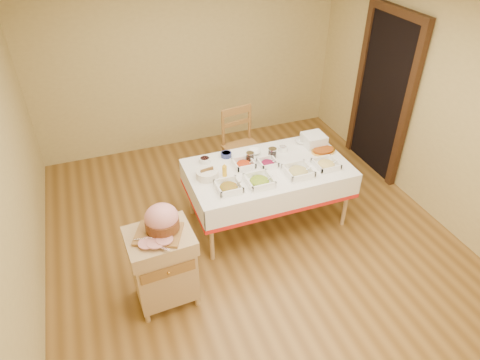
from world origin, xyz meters
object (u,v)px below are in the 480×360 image
at_px(dining_chair, 242,146).
at_px(plate_stack, 314,140).
at_px(ham_on_board, 161,221).
at_px(brass_platter, 323,151).
at_px(bread_basket, 207,174).
at_px(mustard_bottle, 225,171).
at_px(dining_table, 268,179).
at_px(butcher_cart, 163,264).
at_px(preserve_jar_left, 250,158).
at_px(preserve_jar_right, 272,154).

relative_size(dining_chair, plate_stack, 4.08).
bearing_deg(ham_on_board, brass_platter, 21.04).
xyz_separation_m(bread_basket, brass_platter, (1.45, 0.03, -0.03)).
relative_size(bread_basket, plate_stack, 0.97).
bearing_deg(mustard_bottle, dining_table, -0.12).
distance_m(butcher_cart, plate_stack, 2.38).
relative_size(ham_on_board, preserve_jar_left, 3.62).
relative_size(dining_chair, bread_basket, 4.21).
relative_size(bread_basket, brass_platter, 0.81).
relative_size(ham_on_board, bread_basket, 1.75).
relative_size(butcher_cart, dining_chair, 0.81).
height_order(butcher_cart, preserve_jar_left, preserve_jar_left).
distance_m(butcher_cart, mustard_bottle, 1.23).
bearing_deg(preserve_jar_right, plate_stack, 9.88).
relative_size(dining_chair, mustard_bottle, 6.48).
bearing_deg(butcher_cart, dining_chair, 49.50).
bearing_deg(ham_on_board, plate_stack, 25.77).
bearing_deg(dining_chair, preserve_jar_left, -103.73).
relative_size(butcher_cart, bread_basket, 3.42).
distance_m(dining_table, mustard_bottle, 0.57).
bearing_deg(butcher_cart, ham_on_board, 38.08).
distance_m(butcher_cart, ham_on_board, 0.49).
bearing_deg(preserve_jar_left, dining_table, -49.21).
relative_size(dining_table, brass_platter, 6.05).
bearing_deg(mustard_bottle, dining_chair, 58.68).
distance_m(butcher_cart, dining_chair, 2.19).
bearing_deg(brass_platter, preserve_jar_right, 172.05).
bearing_deg(plate_stack, ham_on_board, -154.23).
distance_m(dining_table, bread_basket, 0.74).
bearing_deg(ham_on_board, preserve_jar_right, 31.30).
bearing_deg(plate_stack, bread_basket, -171.23).
distance_m(dining_table, preserve_jar_right, 0.29).
height_order(dining_chair, ham_on_board, ham_on_board).
bearing_deg(bread_basket, mustard_bottle, -11.90).
height_order(dining_table, butcher_cart, butcher_cart).
relative_size(butcher_cart, brass_platter, 2.78).
height_order(mustard_bottle, plate_stack, mustard_bottle).
distance_m(preserve_jar_right, brass_platter, 0.63).
xyz_separation_m(butcher_cart, mustard_bottle, (0.88, 0.78, 0.36)).
xyz_separation_m(dining_chair, mustard_bottle, (-0.54, -0.89, 0.30)).
bearing_deg(butcher_cart, dining_table, 28.93).
height_order(mustard_bottle, bread_basket, mustard_bottle).
bearing_deg(dining_table, brass_platter, 5.22).
bearing_deg(brass_platter, dining_table, -174.78).
bearing_deg(preserve_jar_left, mustard_bottle, -154.36).
distance_m(ham_on_board, mustard_bottle, 1.13).
relative_size(dining_table, preserve_jar_left, 15.37).
relative_size(mustard_bottle, bread_basket, 0.65).
bearing_deg(bread_basket, dining_chair, 49.43).
bearing_deg(mustard_bottle, bread_basket, 168.10).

